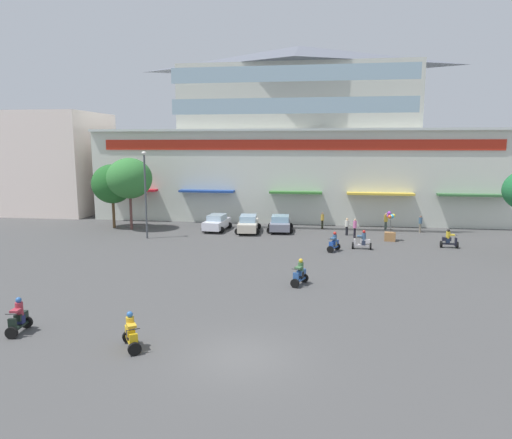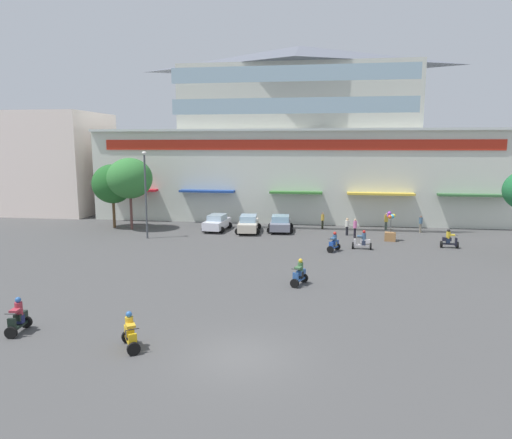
{
  "view_description": "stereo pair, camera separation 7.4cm",
  "coord_description": "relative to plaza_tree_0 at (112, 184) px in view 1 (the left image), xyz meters",
  "views": [
    {
      "loc": [
        2.93,
        -16.24,
        8.08
      ],
      "look_at": [
        -1.99,
        17.45,
        2.49
      ],
      "focal_mm": 32.16,
      "sensor_mm": 36.0,
      "label": 1
    },
    {
      "loc": [
        3.0,
        -16.23,
        8.08
      ],
      "look_at": [
        -1.99,
        17.45,
        2.49
      ],
      "focal_mm": 32.16,
      "sensor_mm": 36.0,
      "label": 2
    }
  ],
  "objects": [
    {
      "name": "parked_car_0",
      "position": [
        10.32,
        0.03,
        -3.52
      ],
      "size": [
        2.47,
        4.19,
        1.52
      ],
      "color": "white",
      "rests_on": "ground"
    },
    {
      "name": "ground_plane",
      "position": [
        17.24,
        -12.54,
        -4.29
      ],
      "size": [
        128.0,
        128.0,
        0.0
      ],
      "primitive_type": "plane",
      "color": "#494848"
    },
    {
      "name": "scooter_rider_5",
      "position": [
        23.33,
        -6.03,
        -3.68
      ],
      "size": [
        1.54,
        0.68,
        1.51
      ],
      "color": "black",
      "rests_on": "ground"
    },
    {
      "name": "parked_car_1",
      "position": [
        13.39,
        -0.34,
        -3.5
      ],
      "size": [
        2.55,
        4.56,
        1.58
      ],
      "color": "beige",
      "rests_on": "ground"
    },
    {
      "name": "pedestrian_3",
      "position": [
        29.2,
        1.73,
        -3.37
      ],
      "size": [
        0.35,
        0.35,
        1.6
      ],
      "color": "gray",
      "rests_on": "ground"
    },
    {
      "name": "pedestrian_4",
      "position": [
        20.22,
        2.27,
        -3.35
      ],
      "size": [
        0.35,
        0.35,
        1.63
      ],
      "color": "black",
      "rests_on": "ground"
    },
    {
      "name": "scooter_rider_1",
      "position": [
        18.98,
        -15.99,
        -3.65
      ],
      "size": [
        1.01,
        1.49,
        1.55
      ],
      "color": "black",
      "rests_on": "ground"
    },
    {
      "name": "scooter_rider_3",
      "position": [
        30.15,
        -4.57,
        -3.66
      ],
      "size": [
        1.37,
        0.64,
        1.52
      ],
      "color": "black",
      "rests_on": "ground"
    },
    {
      "name": "streetlamp_near",
      "position": [
        5.15,
        -4.49,
        0.03
      ],
      "size": [
        0.4,
        0.4,
        7.49
      ],
      "color": "#474C51",
      "rests_on": "ground"
    },
    {
      "name": "pedestrian_2",
      "position": [
        26.22,
        2.64,
        -3.37
      ],
      "size": [
        0.51,
        0.51,
        1.64
      ],
      "color": "#414E44",
      "rests_on": "ground"
    },
    {
      "name": "balloon_vendor_cart",
      "position": [
        25.91,
        -2.58,
        -3.3
      ],
      "size": [
        1.0,
        0.76,
        2.54
      ],
      "color": "#9E6E41",
      "rests_on": "ground"
    },
    {
      "name": "scooter_rider_2",
      "position": [
        21.13,
        -7.11,
        -3.67
      ],
      "size": [
        1.07,
        1.44,
        1.51
      ],
      "color": "black",
      "rests_on": "ground"
    },
    {
      "name": "scooter_rider_0",
      "position": [
        12.74,
        -25.42,
        -3.67
      ],
      "size": [
        1.22,
        1.48,
        1.53
      ],
      "color": "black",
      "rests_on": "ground"
    },
    {
      "name": "flank_building_left",
      "position": [
        -10.79,
        9.19,
        1.58
      ],
      "size": [
        9.51,
        10.24,
        11.74
      ],
      "color": "white",
      "rests_on": "ground"
    },
    {
      "name": "plaza_tree_0",
      "position": [
        0.0,
        0.0,
        0.0
      ],
      "size": [
        3.96,
        3.53,
        6.19
      ],
      "color": "brown",
      "rests_on": "ground"
    },
    {
      "name": "scooter_rider_4",
      "position": [
        7.31,
        -24.65,
        -3.64
      ],
      "size": [
        0.66,
        1.38,
        1.58
      ],
      "color": "black",
      "rests_on": "ground"
    },
    {
      "name": "pedestrian_1",
      "position": [
        22.41,
        -0.58,
        -3.4
      ],
      "size": [
        0.37,
        0.37,
        1.58
      ],
      "color": "black",
      "rests_on": "ground"
    },
    {
      "name": "colonial_building",
      "position": [
        17.24,
        10.27,
        3.62
      ],
      "size": [
        43.07,
        15.98,
        18.69
      ],
      "color": "silver",
      "rests_on": "ground"
    },
    {
      "name": "parked_car_2",
      "position": [
        16.31,
        0.44,
        -3.54
      ],
      "size": [
        2.6,
        4.0,
        1.5
      ],
      "color": "slate",
      "rests_on": "ground"
    },
    {
      "name": "plaza_tree_2",
      "position": [
        2.09,
        -0.69,
        0.62
      ],
      "size": [
        4.25,
        4.14,
        6.83
      ],
      "color": "brown",
      "rests_on": "ground"
    },
    {
      "name": "pedestrian_0",
      "position": [
        23.03,
        -1.66,
        -3.32
      ],
      "size": [
        0.33,
        0.33,
        1.69
      ],
      "color": "black",
      "rests_on": "ground"
    }
  ]
}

